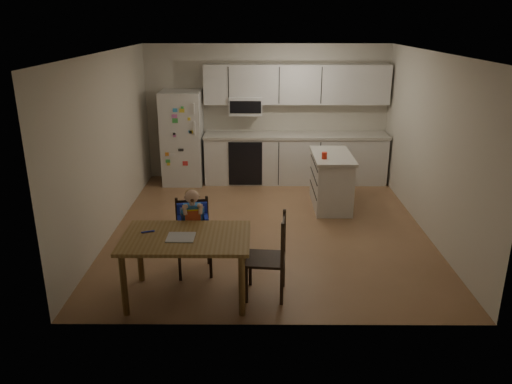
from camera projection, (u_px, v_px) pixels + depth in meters
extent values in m
cube|color=#8E6542|center=(269.00, 227.00, 7.39)|extent=(4.50, 5.00, 0.01)
cube|color=beige|center=(267.00, 113.00, 9.34)|extent=(4.50, 0.02, 2.50)
cube|color=beige|center=(109.00, 144.00, 6.99)|extent=(0.02, 5.00, 2.50)
cube|color=beige|center=(430.00, 145.00, 6.97)|extent=(0.02, 5.00, 2.50)
cube|color=white|center=(270.00, 52.00, 6.57)|extent=(4.50, 5.00, 0.01)
cube|color=silver|center=(183.00, 138.00, 9.15)|extent=(0.72, 0.70, 1.70)
cube|color=silver|center=(295.00, 159.00, 9.32)|extent=(3.34, 0.60, 0.86)
cube|color=beige|center=(296.00, 135.00, 9.16)|extent=(3.37, 0.62, 0.05)
cube|color=black|center=(246.00, 164.00, 9.03)|extent=(0.60, 0.02, 0.80)
cube|color=silver|center=(297.00, 84.00, 8.99)|extent=(3.34, 0.34, 0.70)
cube|color=silver|center=(246.00, 105.00, 9.10)|extent=(0.60, 0.38, 0.33)
cube|color=silver|center=(331.00, 182.00, 8.09)|extent=(0.56, 1.12, 0.82)
cube|color=beige|center=(332.00, 156.00, 7.95)|extent=(0.62, 1.18, 0.05)
cylinder|color=red|center=(324.00, 156.00, 7.69)|extent=(0.08, 0.08, 0.10)
cube|color=brown|center=(186.00, 238.00, 5.31)|extent=(1.36, 0.88, 0.04)
cylinder|color=brown|center=(124.00, 285.00, 5.09)|extent=(0.07, 0.07, 0.69)
cylinder|color=brown|center=(140.00, 254.00, 5.77)|extent=(0.07, 0.07, 0.69)
cylinder|color=brown|center=(242.00, 285.00, 5.09)|extent=(0.07, 0.07, 0.69)
cylinder|color=brown|center=(244.00, 254.00, 5.77)|extent=(0.07, 0.07, 0.69)
cube|color=#A1A1A5|center=(181.00, 237.00, 5.26)|extent=(0.29, 0.25, 0.01)
cylinder|color=blue|center=(147.00, 232.00, 5.40)|extent=(0.12, 0.06, 0.02)
cube|color=black|center=(194.00, 241.00, 5.95)|extent=(0.46, 0.46, 0.03)
cube|color=black|center=(180.00, 265.00, 5.82)|extent=(0.04, 0.04, 0.40)
cube|color=black|center=(179.00, 251.00, 6.16)|extent=(0.04, 0.04, 0.40)
cube|color=black|center=(211.00, 263.00, 5.88)|extent=(0.04, 0.04, 0.40)
cube|color=black|center=(208.00, 249.00, 6.21)|extent=(0.04, 0.04, 0.40)
cube|color=black|center=(192.00, 216.00, 6.03)|extent=(0.40, 0.10, 0.47)
cube|color=blue|center=(194.00, 236.00, 5.93)|extent=(0.41, 0.38, 0.09)
cube|color=blue|center=(192.00, 216.00, 5.98)|extent=(0.37, 0.12, 0.32)
cube|color=#6C90F2|center=(193.00, 232.00, 5.89)|extent=(0.32, 0.29, 0.02)
cube|color=#2068B7|center=(193.00, 215.00, 5.85)|extent=(0.23, 0.17, 0.25)
cube|color=#D44825|center=(193.00, 217.00, 5.79)|extent=(0.18, 0.04, 0.19)
sphere|color=beige|center=(192.00, 196.00, 5.76)|extent=(0.19, 0.19, 0.16)
ellipsoid|color=olive|center=(192.00, 195.00, 5.75)|extent=(0.18, 0.18, 0.13)
cube|color=black|center=(266.00, 259.00, 5.44)|extent=(0.46, 0.46, 0.03)
cube|color=black|center=(250.00, 269.00, 5.71)|extent=(0.04, 0.04, 0.42)
cube|color=black|center=(283.00, 270.00, 5.68)|extent=(0.04, 0.04, 0.42)
cube|color=black|center=(246.00, 285.00, 5.36)|extent=(0.04, 0.04, 0.42)
cube|color=black|center=(282.00, 287.00, 5.32)|extent=(0.04, 0.04, 0.42)
cube|color=black|center=(283.00, 238.00, 5.34)|extent=(0.07, 0.42, 0.50)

